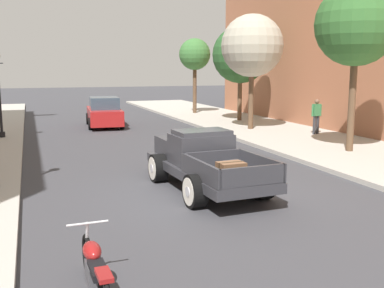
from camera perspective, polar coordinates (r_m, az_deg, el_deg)
ground_plane at (r=11.98m, az=1.35°, el=-6.10°), size 140.00×140.00×0.00m
hotrod_truck_gunmetal at (r=12.31m, az=1.32°, el=-2.07°), size 2.36×5.01×1.58m
motorcycle_parked at (r=6.77m, az=-12.08°, el=-14.91°), size 0.62×2.12×0.93m
car_background_red at (r=25.85m, az=-10.94°, el=3.85°), size 2.11×4.42×1.65m
pedestrian_sidewalk_right at (r=22.21m, az=15.32°, el=3.62°), size 0.53×0.22×1.65m
street_tree_nearest at (r=17.92m, az=19.90°, el=13.81°), size 2.99×2.99×6.12m
street_tree_second at (r=23.42m, az=7.54°, el=12.07°), size 3.12×3.12×5.74m
street_tree_third at (r=27.29m, az=6.09°, el=11.03°), size 3.32×3.32×5.51m
street_tree_farthest at (r=31.72m, az=0.34°, el=11.09°), size 2.15×2.15×5.10m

